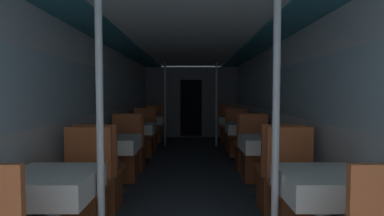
# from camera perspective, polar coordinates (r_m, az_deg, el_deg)

# --- Properties ---
(wall_left) EXTENTS (0.05, 10.09, 2.09)m
(wall_left) POSITION_cam_1_polar(r_m,az_deg,el_deg) (5.18, -15.82, 0.25)
(wall_left) COLOR silver
(wall_left) RESTS_ON ground_plane
(wall_right) EXTENTS (0.05, 10.09, 2.09)m
(wall_right) POSITION_cam_1_polar(r_m,az_deg,el_deg) (5.17, 15.31, 0.24)
(wall_right) COLOR silver
(wall_right) RESTS_ON ground_plane
(ceiling_panel) EXTENTS (2.78, 10.09, 0.07)m
(ceiling_panel) POSITION_cam_1_polar(r_m,az_deg,el_deg) (5.04, -0.28, 12.17)
(ceiling_panel) COLOR silver
(ceiling_panel) RESTS_ON wall_left
(bulkhead_far) EXTENTS (2.72, 0.09, 2.09)m
(bulkhead_far) POSITION_cam_1_polar(r_m,az_deg,el_deg) (8.96, -0.13, 1.09)
(bulkhead_far) COLOR slate
(bulkhead_far) RESTS_ON ground_plane
(dining_table_left_0) EXTENTS (0.62, 0.62, 0.74)m
(dining_table_left_0) POSITION_cam_1_polar(r_m,az_deg,el_deg) (2.50, -25.03, -13.93)
(dining_table_left_0) COLOR #4C4C51
(dining_table_left_0) RESTS_ON ground_plane
(chair_left_far_0) EXTENTS (0.46, 0.46, 0.99)m
(chair_left_far_0) POSITION_cam_1_polar(r_m,az_deg,el_deg) (3.10, -20.13, -16.51)
(chair_left_far_0) COLOR brown
(chair_left_far_0) RESTS_ON ground_plane
(support_pole_left_0) EXTENTS (0.05, 0.05, 2.09)m
(support_pole_left_0) POSITION_cam_1_polar(r_m,az_deg,el_deg) (2.28, -17.04, -4.19)
(support_pole_left_0) COLOR silver
(support_pole_left_0) RESTS_ON ground_plane
(dining_table_left_1) EXTENTS (0.62, 0.62, 0.74)m
(dining_table_left_1) POSITION_cam_1_polar(r_m,az_deg,el_deg) (4.11, -14.52, -7.16)
(dining_table_left_1) COLOR #4C4C51
(dining_table_left_1) RESTS_ON ground_plane
(chair_left_near_1) EXTENTS (0.46, 0.46, 0.99)m
(chair_left_near_1) POSITION_cam_1_polar(r_m,az_deg,el_deg) (3.64, -16.84, -13.57)
(chair_left_near_1) COLOR brown
(chair_left_near_1) RESTS_ON ground_plane
(chair_left_far_1) EXTENTS (0.46, 0.46, 0.99)m
(chair_left_far_1) POSITION_cam_1_polar(r_m,az_deg,el_deg) (4.73, -12.67, -9.66)
(chair_left_far_1) COLOR brown
(chair_left_far_1) RESTS_ON ground_plane
(dining_table_left_2) EXTENTS (0.62, 0.62, 0.74)m
(dining_table_left_2) POSITION_cam_1_polar(r_m,az_deg,el_deg) (5.81, -10.15, -4.19)
(dining_table_left_2) COLOR #4C4C51
(dining_table_left_2) RESTS_ON ground_plane
(chair_left_near_2) EXTENTS (0.46, 0.46, 0.99)m
(chair_left_near_2) POSITION_cam_1_polar(r_m,az_deg,el_deg) (5.29, -11.25, -8.31)
(chair_left_near_2) COLOR brown
(chair_left_near_2) RESTS_ON ground_plane
(chair_left_far_2) EXTENTS (0.46, 0.46, 0.99)m
(chair_left_far_2) POSITION_cam_1_polar(r_m,az_deg,el_deg) (6.43, -9.20, -6.31)
(chair_left_far_2) COLOR brown
(chair_left_far_2) RESTS_ON ground_plane
(dining_table_left_3) EXTENTS (0.62, 0.62, 0.74)m
(dining_table_left_3) POSITION_cam_1_polar(r_m,az_deg,el_deg) (7.54, -7.78, -2.56)
(dining_table_left_3) COLOR #4C4C51
(dining_table_left_3) RESTS_ON ground_plane
(chair_left_near_3) EXTENTS (0.46, 0.46, 0.99)m
(chair_left_near_3) POSITION_cam_1_polar(r_m,az_deg,el_deg) (7.00, -8.42, -5.54)
(chair_left_near_3) COLOR brown
(chair_left_near_3) RESTS_ON ground_plane
(chair_left_far_3) EXTENTS (0.46, 0.46, 0.99)m
(chair_left_far_3) POSITION_cam_1_polar(r_m,az_deg,el_deg) (8.15, -7.20, -4.35)
(chair_left_far_3) COLOR brown
(chair_left_far_3) RESTS_ON ground_plane
(support_pole_left_3) EXTENTS (0.05, 0.05, 2.09)m
(support_pole_left_3) POSITION_cam_1_polar(r_m,az_deg,el_deg) (7.47, -5.07, 0.75)
(support_pole_left_3) COLOR silver
(support_pole_left_3) RESTS_ON ground_plane
(dining_table_right_0) EXTENTS (0.62, 0.62, 0.74)m
(dining_table_right_0) POSITION_cam_1_polar(r_m,az_deg,el_deg) (2.47, 23.86, -14.07)
(dining_table_right_0) COLOR #4C4C51
(dining_table_right_0) RESTS_ON ground_plane
(chair_right_far_0) EXTENTS (0.46, 0.46, 0.99)m
(chair_right_far_0) POSITION_cam_1_polar(r_m,az_deg,el_deg) (3.09, 19.17, -16.62)
(chair_right_far_0) COLOR brown
(chair_right_far_0) RESTS_ON ground_plane
(support_pole_right_0) EXTENTS (0.05, 0.05, 2.09)m
(support_pole_right_0) POSITION_cam_1_polar(r_m,az_deg,el_deg) (2.26, 15.72, -4.23)
(support_pole_right_0) COLOR silver
(support_pole_right_0) RESTS_ON ground_plane
(dining_table_right_1) EXTENTS (0.62, 0.62, 0.74)m
(dining_table_right_1) POSITION_cam_1_polar(r_m,az_deg,el_deg) (4.10, 13.83, -7.19)
(dining_table_right_1) COLOR #4C4C51
(dining_table_right_1) RESTS_ON ground_plane
(chair_right_near_1) EXTENTS (0.46, 0.46, 0.99)m
(chair_right_near_1) POSITION_cam_1_polar(r_m,az_deg,el_deg) (3.62, 16.04, -13.63)
(chair_right_near_1) COLOR brown
(chair_right_near_1) RESTS_ON ground_plane
(chair_right_far_1) EXTENTS (0.46, 0.46, 0.99)m
(chair_right_far_1) POSITION_cam_1_polar(r_m,az_deg,el_deg) (4.72, 12.07, -9.69)
(chair_right_far_1) COLOR brown
(chair_right_far_1) RESTS_ON ground_plane
(dining_table_right_2) EXTENTS (0.62, 0.62, 0.74)m
(dining_table_right_2) POSITION_cam_1_polar(r_m,az_deg,el_deg) (5.80, 9.69, -4.20)
(dining_table_right_2) COLOR #4C4C51
(dining_table_right_2) RESTS_ON ground_plane
(chair_right_near_2) EXTENTS (0.46, 0.46, 0.99)m
(chair_right_near_2) POSITION_cam_1_polar(r_m,az_deg,el_deg) (5.28, 10.73, -8.32)
(chair_right_near_2) COLOR brown
(chair_right_near_2) RESTS_ON ground_plane
(chair_right_far_2) EXTENTS (0.46, 0.46, 0.99)m
(chair_right_far_2) POSITION_cam_1_polar(r_m,az_deg,el_deg) (6.42, 8.79, -6.32)
(chair_right_far_2) COLOR brown
(chair_right_far_2) RESTS_ON ground_plane
(dining_table_right_3) EXTENTS (0.62, 0.62, 0.74)m
(dining_table_right_3) POSITION_cam_1_polar(r_m,az_deg,el_deg) (7.53, 7.46, -2.56)
(dining_table_right_3) COLOR #4C4C51
(dining_table_right_3) RESTS_ON ground_plane
(chair_right_near_3) EXTENTS (0.46, 0.46, 0.99)m
(chair_right_near_3) POSITION_cam_1_polar(r_m,az_deg,el_deg) (6.99, 8.06, -5.55)
(chair_right_near_3) COLOR brown
(chair_right_near_3) RESTS_ON ground_plane
(chair_right_far_3) EXTENTS (0.46, 0.46, 0.99)m
(chair_right_far_3) POSITION_cam_1_polar(r_m,az_deg,el_deg) (8.14, 6.91, -4.35)
(chair_right_far_3) COLOR brown
(chair_right_far_3) RESTS_ON ground_plane
(support_pole_right_3) EXTENTS (0.05, 0.05, 2.09)m
(support_pole_right_3) POSITION_cam_1_polar(r_m,az_deg,el_deg) (7.46, 4.74, 0.75)
(support_pole_right_3) COLOR silver
(support_pole_right_3) RESTS_ON ground_plane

